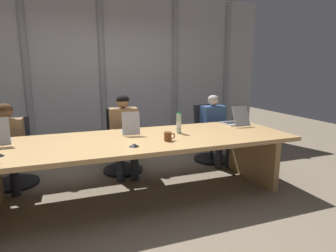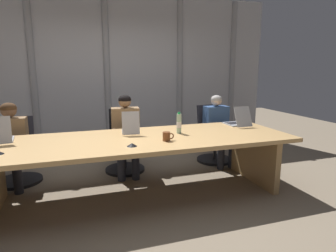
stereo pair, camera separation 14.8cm
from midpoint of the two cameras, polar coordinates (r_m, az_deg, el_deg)
ground_plane at (r=3.70m, az=-6.52°, el=-13.59°), size 12.85×12.85×0.00m
conference_table at (r=3.49m, az=-6.74°, el=-4.76°), size 3.74×1.23×0.74m
curtain_backdrop at (r=5.61m, az=-12.75°, el=10.16°), size 6.42×0.17×2.93m
laptop_left_mid at (r=3.72m, az=-8.66°, el=-0.58°), size 0.27×0.41×0.30m
laptop_center at (r=4.33m, az=12.17°, el=0.95°), size 0.26×0.44×0.29m
office_chair_left_end at (r=4.48m, az=-29.10°, el=-5.95°), size 0.60×0.60×0.89m
office_chair_left_mid at (r=4.49m, az=-10.01°, el=-4.43°), size 0.60×0.60×0.94m
office_chair_center at (r=4.99m, az=7.54°, el=-2.76°), size 0.60×0.60×0.94m
person_left_end at (r=4.27m, az=-30.26°, el=-2.65°), size 0.41×0.55×1.12m
person_left_mid at (r=4.27m, az=-9.67°, el=-0.90°), size 0.45×0.57×1.17m
person_center at (r=4.78m, az=8.50°, el=0.09°), size 0.40×0.55×1.13m
water_bottle_primary at (r=3.68m, az=1.02°, el=0.49°), size 0.06×0.06×0.27m
coffee_mug_near at (r=3.31m, az=-1.26°, el=-2.08°), size 0.14×0.09×0.10m
conference_mic_left_side at (r=3.10m, az=-8.10°, el=-3.78°), size 0.11×0.11×0.03m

